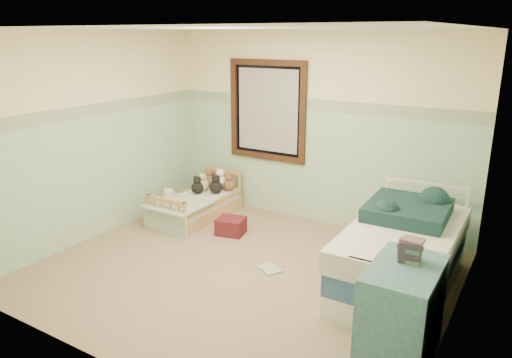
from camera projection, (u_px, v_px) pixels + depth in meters
The scene contains 29 objects.
floor at pixel (240, 272), 5.20m from camera, with size 4.20×3.60×0.02m, color gray.
ceiling at pixel (238, 27), 4.47m from camera, with size 4.20×3.60×0.02m, color silver.
wall_back at pixel (315, 130), 6.31m from camera, with size 4.20×0.04×2.50m, color beige.
wall_front at pixel (97, 214), 3.37m from camera, with size 4.20×0.04×2.50m, color beige.
wall_left at pixel (95, 137), 5.88m from camera, with size 0.04×3.60×2.50m, color beige.
wall_right at pixel (463, 194), 3.79m from camera, with size 0.04×3.60×2.50m, color beige.
wainscot_mint at pixel (313, 167), 6.44m from camera, with size 4.20×0.01×1.50m, color #8DB399.
border_strip at pixel (315, 105), 6.20m from camera, with size 4.20×0.01×0.15m, color #3C6E45.
window_frame at pixel (267, 111), 6.57m from camera, with size 1.16×0.06×1.36m, color black.
window_blinds at pixel (268, 111), 6.58m from camera, with size 0.92×0.01×1.12m, color beige.
toddler_bed_frame at pixel (197, 211), 6.73m from camera, with size 0.65×1.30×0.17m, color #A1764A.
toddler_mattress at pixel (197, 201), 6.69m from camera, with size 0.60×1.25×0.12m, color white.
patchwork_quilt at pixel (178, 205), 6.34m from camera, with size 0.71×0.65×0.03m, color #5E9CC5.
plush_bed_brown at pixel (210, 180), 7.13m from camera, with size 0.19×0.19×0.19m, color brown.
plush_bed_white at pixel (221, 182), 7.03m from camera, with size 0.20×0.20×0.20m, color white.
plush_bed_tan at pixel (203, 185), 6.93m from camera, with size 0.18×0.18×0.18m, color #C8B28A.
plush_bed_dark at pixel (216, 187), 6.81m from camera, with size 0.18×0.18×0.18m, color black.
plush_floor_cream at pixel (169, 204), 6.89m from camera, with size 0.24×0.24×0.24m, color silver.
plush_floor_tan at pixel (168, 215), 6.46m from camera, with size 0.26×0.26×0.26m, color #C8B28A.
twin_bed_frame at pixel (399, 278), 4.83m from camera, with size 0.91×1.83×0.22m, color white.
twin_boxspring at pixel (401, 258), 4.77m from camera, with size 0.91×1.83×0.22m, color navy.
twin_mattress at pixel (403, 237), 4.71m from camera, with size 0.95×1.86×0.22m, color silver.
teal_blanket at pixel (408, 210), 4.93m from camera, with size 0.78×0.82×0.14m, color black.
dresser at pixel (401, 313), 3.71m from camera, with size 0.49×0.79×0.79m, color #2E5767.
book_stack at pixel (410, 251), 3.66m from camera, with size 0.17×0.13×0.17m, color #432E29.
red_pillow at pixel (231, 226), 6.15m from camera, with size 0.33×0.29×0.21m, color maroon.
floor_book at pixel (270, 269), 5.22m from camera, with size 0.24×0.19×0.02m, color #F5D24C.
extra_plush_0 at pixel (229, 185), 6.93m from camera, with size 0.17×0.17×0.17m, color brown.
extra_plush_1 at pixel (197, 188), 6.80m from camera, with size 0.17×0.17×0.17m, color black.
Camera 1 is at (2.59, -3.92, 2.45)m, focal length 33.93 mm.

